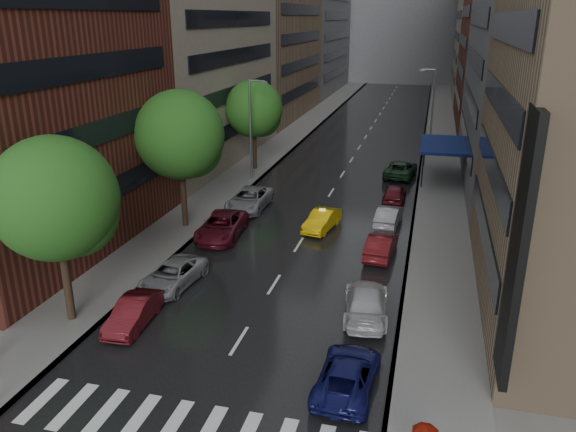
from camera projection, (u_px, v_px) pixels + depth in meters
name	position (u px, v px, depth m)	size (l,w,h in m)	color
ground	(206.00, 394.00, 22.40)	(220.00, 220.00, 0.00)	gray
road	(364.00, 140.00, 68.01)	(14.00, 140.00, 0.01)	black
sidewalk_left	(292.00, 136.00, 70.09)	(4.00, 140.00, 0.15)	gray
sidewalk_right	(440.00, 144.00, 65.87)	(4.00, 140.00, 0.15)	gray
crosswalk	(190.00, 428.00, 20.53)	(13.15, 2.80, 0.01)	silver
buildings_left	(264.00, 2.00, 74.16)	(8.00, 108.00, 38.00)	maroon
buildings_right	(505.00, 9.00, 65.55)	(8.05, 109.10, 36.00)	#937A5B
building_far	(405.00, 8.00, 124.65)	(40.00, 14.00, 32.00)	slate
tree_near	(55.00, 199.00, 25.64)	(5.82, 5.82, 9.27)	#382619
tree_mid	(180.00, 135.00, 37.87)	(6.09, 6.09, 9.70)	#382619
tree_far	(254.00, 109.00, 53.09)	(5.44, 5.44, 8.67)	#382619
taxi	(322.00, 220.00, 39.43)	(1.47, 4.21, 1.39)	#E9B80C
parked_cars_left	(217.00, 231.00, 37.19)	(3.02, 23.09, 1.59)	#541016
parked_cars_right	(385.00, 229.00, 37.76)	(3.07, 38.09, 1.53)	#10124B
street_lamp_left	(251.00, 127.00, 49.93)	(1.74, 0.22, 9.00)	gray
street_lamp_right	(432.00, 109.00, 59.99)	(1.74, 0.22, 9.00)	gray
awning	(443.00, 145.00, 51.17)	(4.00, 8.00, 3.12)	navy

